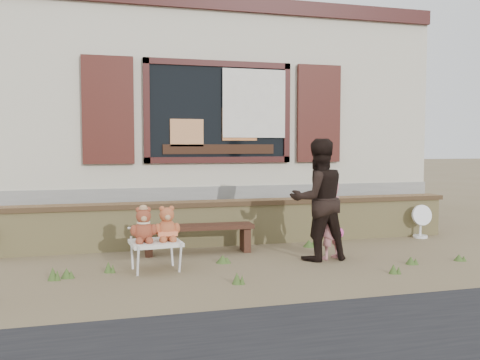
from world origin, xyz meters
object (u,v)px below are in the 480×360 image
object	(u,v)px
folding_chair	(156,244)
teddy_bear_right	(167,223)
bench	(198,233)
child	(330,220)
adult	(318,199)
teddy_bear_left	(143,224)

from	to	relation	value
folding_chair	teddy_bear_right	world-z (taller)	teddy_bear_right
bench	child	world-z (taller)	child
teddy_bear_right	child	size ratio (longest dim) A/B	0.41
teddy_bear_right	bench	bearing A→B (deg)	52.03
child	adult	xyz separation A→B (m)	(-0.17, 0.01, 0.27)
teddy_bear_right	child	bearing A→B (deg)	-4.79
teddy_bear_right	adult	size ratio (longest dim) A/B	0.27
folding_chair	bench	bearing A→B (deg)	46.09
folding_chair	teddy_bear_left	world-z (taller)	teddy_bear_left
folding_chair	adult	distance (m)	2.16
bench	folding_chair	size ratio (longest dim) A/B	2.48
child	adult	distance (m)	0.32
teddy_bear_left	folding_chair	bearing A→B (deg)	0.00
teddy_bear_left	teddy_bear_right	world-z (taller)	teddy_bear_right
teddy_bear_left	adult	xyz separation A→B (m)	(2.25, 0.06, 0.22)
folding_chair	child	distance (m)	2.29
child	teddy_bear_left	bearing A→B (deg)	-21.72
teddy_bear_left	child	world-z (taller)	child
folding_chair	teddy_bear_left	distance (m)	0.28
bench	teddy_bear_right	bearing A→B (deg)	-120.39
bench	teddy_bear_left	xyz separation A→B (m)	(-0.80, -0.85, 0.28)
teddy_bear_left	teddy_bear_right	xyz separation A→B (m)	(0.28, 0.03, 0.00)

